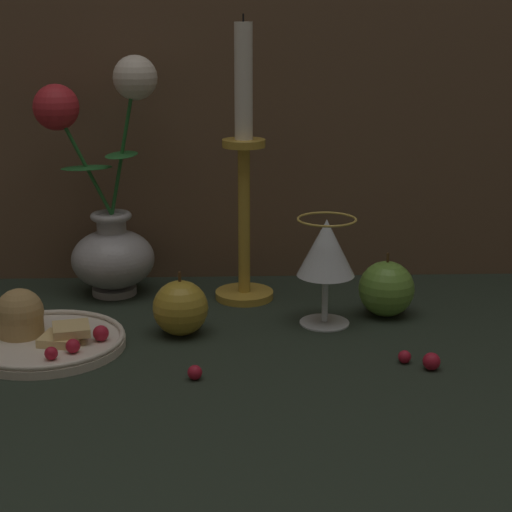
{
  "coord_description": "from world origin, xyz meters",
  "views": [
    {
      "loc": [
        -0.02,
        -0.99,
        0.39
      ],
      "look_at": [
        0.01,
        0.0,
        0.1
      ],
      "focal_mm": 60.0,
      "sensor_mm": 36.0,
      "label": 1
    }
  ],
  "objects": [
    {
      "name": "berry_front_center",
      "position": [
        0.2,
        -0.11,
        0.01
      ],
      "size": [
        0.02,
        0.02,
        0.02
      ],
      "primitive_type": "sphere",
      "color": "#AD192D",
      "rests_on": "ground_plane"
    },
    {
      "name": "vase",
      "position": [
        -0.19,
        0.17,
        0.12
      ],
      "size": [
        0.17,
        0.12,
        0.33
      ],
      "color": "#A3A3A8",
      "rests_on": "ground_plane"
    },
    {
      "name": "apple_beside_vase",
      "position": [
        -0.08,
        0.01,
        0.03
      ],
      "size": [
        0.07,
        0.07,
        0.08
      ],
      "color": "#B2932D",
      "rests_on": "ground_plane"
    },
    {
      "name": "apple_near_glass",
      "position": [
        0.18,
        0.06,
        0.04
      ],
      "size": [
        0.07,
        0.07,
        0.08
      ],
      "color": "#669938",
      "rests_on": "ground_plane"
    },
    {
      "name": "berry_near_plate",
      "position": [
        -0.06,
        -0.13,
        0.01
      ],
      "size": [
        0.02,
        0.02,
        0.02
      ],
      "primitive_type": "sphere",
      "color": "#AD192D",
      "rests_on": "ground_plane"
    },
    {
      "name": "wine_glass",
      "position": [
        0.1,
        0.04,
        0.1
      ],
      "size": [
        0.07,
        0.07,
        0.14
      ],
      "color": "silver",
      "rests_on": "ground_plane"
    },
    {
      "name": "plate_with_pastries",
      "position": [
        -0.25,
        -0.03,
        0.02
      ],
      "size": [
        0.19,
        0.19,
        0.07
      ],
      "color": "silver",
      "rests_on": "ground_plane"
    },
    {
      "name": "berry_by_glass_stem",
      "position": [
        0.18,
        -0.09,
        0.01
      ],
      "size": [
        0.01,
        0.01,
        0.01
      ],
      "primitive_type": "sphere",
      "color": "#AD192D",
      "rests_on": "ground_plane"
    },
    {
      "name": "ground_plane",
      "position": [
        0.0,
        0.0,
        0.0
      ],
      "size": [
        2.4,
        2.4,
        0.0
      ],
      "primitive_type": "plane",
      "color": "#232D23",
      "rests_on": "ground"
    },
    {
      "name": "candlestick",
      "position": [
        0.0,
        0.14,
        0.16
      ],
      "size": [
        0.08,
        0.08,
        0.38
      ],
      "color": "gold",
      "rests_on": "ground_plane"
    }
  ]
}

